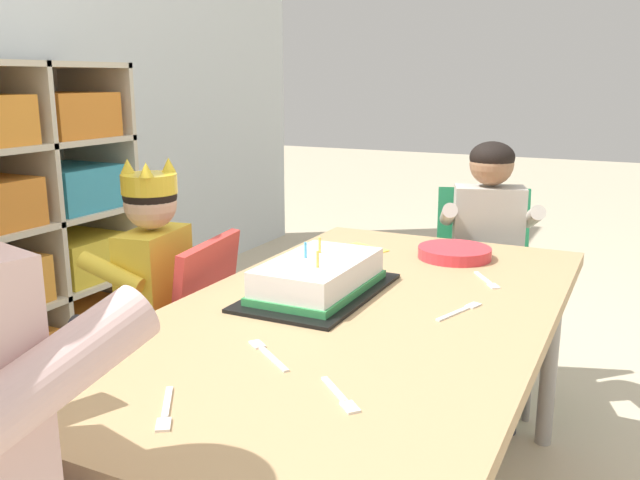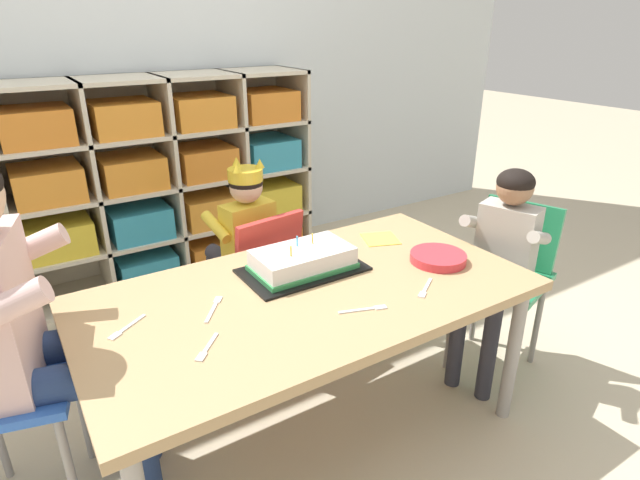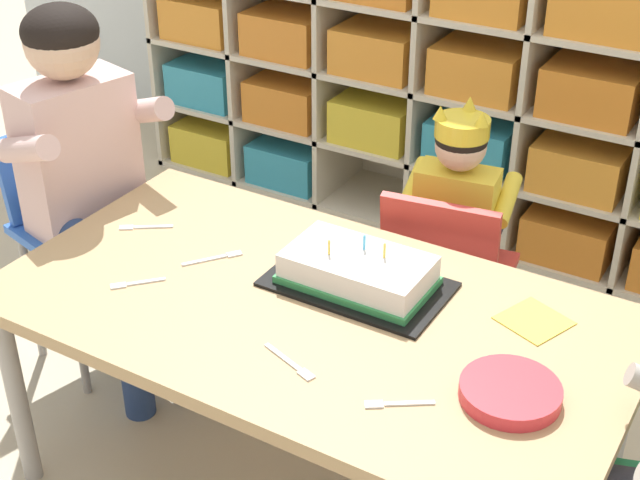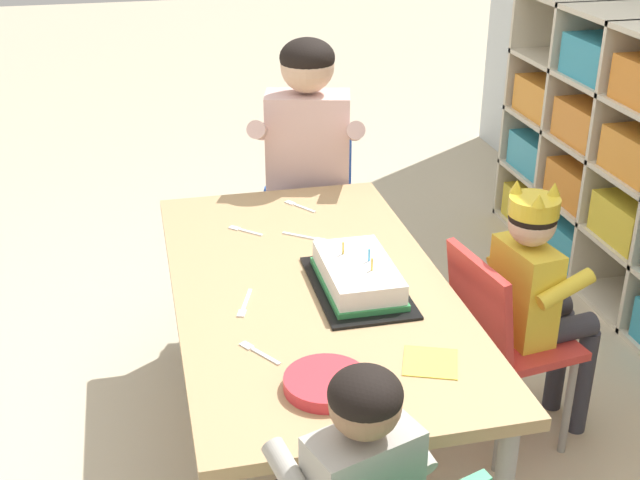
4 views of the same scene
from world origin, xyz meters
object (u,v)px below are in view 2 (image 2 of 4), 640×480
adult_helper_seated (19,309)px  guest_at_table_side (501,250)px  activity_table (309,303)px  fork_by_napkin (425,289)px  paper_plate_stack (438,258)px  birthday_cake_on_tray (303,262)px  fork_near_child_seat (207,349)px  classroom_chair_guest_side (506,270)px  fork_near_cake_tray (214,307)px  child_with_crown (243,231)px  classroom_chair_blue (259,269)px  fork_beside_plate_stack (125,329)px  fork_at_table_front_edge (366,309)px

adult_helper_seated → guest_at_table_side: 1.57m
activity_table → fork_by_napkin: size_ratio=11.69×
paper_plate_stack → fork_by_napkin: paper_plate_stack is taller
activity_table → birthday_cake_on_tray: birthday_cake_on_tray is taller
activity_table → adult_helper_seated: (-0.77, 0.16, 0.15)m
fork_by_napkin → fork_near_child_seat: bearing=141.1°
classroom_chair_guest_side → adult_helper_seated: bearing=-116.1°
fork_by_napkin → fork_near_cake_tray: bearing=123.8°
classroom_chair_guest_side → activity_table: bearing=-112.6°
guest_at_table_side → fork_near_cake_tray: size_ratio=6.71×
paper_plate_stack → fork_near_cake_tray: size_ratio=1.54×
adult_helper_seated → paper_plate_stack: adult_helper_seated is taller
paper_plate_stack → fork_near_cake_tray: 0.78m
child_with_crown → fork_near_child_seat: size_ratio=8.30×
child_with_crown → fork_near_cake_tray: (-0.36, -0.60, 0.05)m
classroom_chair_blue → fork_by_napkin: size_ratio=5.35×
fork_beside_plate_stack → child_with_crown: bearing=9.1°
child_with_crown → guest_at_table_side: 1.03m
adult_helper_seated → fork_at_table_front_edge: bearing=-98.5°
birthday_cake_on_tray → paper_plate_stack: size_ratio=2.08×
classroom_chair_blue → fork_near_cake_tray: (-0.38, -0.49, 0.18)m
activity_table → fork_at_table_front_edge: (0.07, -0.19, 0.05)m
classroom_chair_guest_side → fork_near_cake_tray: classroom_chair_guest_side is taller
classroom_chair_blue → fork_near_cake_tray: classroom_chair_blue is taller
adult_helper_seated → guest_at_table_side: (1.55, -0.25, -0.12)m
child_with_crown → classroom_chair_guest_side: 1.08m
fork_at_table_front_edge → fork_by_napkin: size_ratio=1.20×
classroom_chair_guest_side → fork_beside_plate_stack: classroom_chair_guest_side is taller
child_with_crown → birthday_cake_on_tray: bearing=79.1°
fork_beside_plate_stack → fork_at_table_front_edge: (0.61, -0.27, 0.00)m
adult_helper_seated → guest_at_table_side: bearing=-85.2°
child_with_crown → birthday_cake_on_tray: 0.54m
classroom_chair_blue → fork_at_table_front_edge: classroom_chair_blue is taller
activity_table → birthday_cake_on_tray: 0.16m
birthday_cake_on_tray → fork_by_napkin: (0.25, -0.32, -0.03)m
adult_helper_seated → fork_beside_plate_stack: bearing=-95.2°
classroom_chair_blue → fork_near_child_seat: (-0.47, -0.68, 0.18)m
fork_near_child_seat → activity_table: bearing=-28.0°
fork_near_cake_tray → classroom_chair_blue: bearing=179.3°
classroom_chair_guest_side → guest_at_table_side: bearing=-90.0°
adult_helper_seated → fork_near_cake_tray: size_ratio=8.44×
classroom_chair_guest_side → birthday_cake_on_tray: bearing=-121.1°
adult_helper_seated → fork_at_table_front_edge: (0.84, -0.35, -0.10)m
activity_table → fork_near_child_seat: (-0.39, -0.13, 0.05)m
classroom_chair_guest_side → guest_at_table_side: size_ratio=0.80×
classroom_chair_guest_side → birthday_cake_on_tray: 0.87m
guest_at_table_side → fork_near_child_seat: size_ratio=8.41×
classroom_chair_guest_side → paper_plate_stack: (-0.40, -0.00, 0.16)m
activity_table → fork_near_child_seat: fork_near_child_seat is taller
fork_near_cake_tray → fork_beside_plate_stack: bearing=-58.7°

